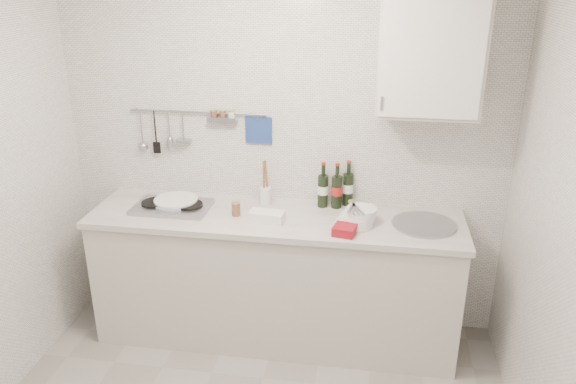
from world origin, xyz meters
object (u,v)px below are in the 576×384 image
object	(u,v)px
wall_cabinet	(430,55)
wine_bottles	(336,185)
utensil_crock	(265,193)
plate_stack_hob	(174,203)
plate_stack_sink	(357,217)

from	to	relation	value
wall_cabinet	wine_bottles	xyz separation A→B (m)	(-0.52, 0.10, -0.87)
wine_bottles	utensil_crock	xyz separation A→B (m)	(-0.48, -0.03, -0.08)
wall_cabinet	plate_stack_hob	bearing A→B (deg)	-177.02
plate_stack_hob	wine_bottles	size ratio (longest dim) A/B	1.04
wall_cabinet	utensil_crock	xyz separation A→B (m)	(-1.00, 0.07, -0.96)
plate_stack_hob	wine_bottles	distance (m)	1.10
plate_stack_sink	utensil_crock	distance (m)	0.68
plate_stack_sink	plate_stack_hob	bearing A→B (deg)	176.02
utensil_crock	plate_stack_sink	bearing A→B (deg)	-20.57
plate_stack_hob	utensil_crock	world-z (taller)	utensil_crock
wall_cabinet	utensil_crock	size ratio (longest dim) A/B	2.20
plate_stack_sink	wine_bottles	world-z (taller)	wine_bottles
plate_stack_hob	plate_stack_sink	world-z (taller)	plate_stack_sink
wine_bottles	utensil_crock	distance (m)	0.49
plate_stack_hob	utensil_crock	xyz separation A→B (m)	(0.59, 0.15, 0.05)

